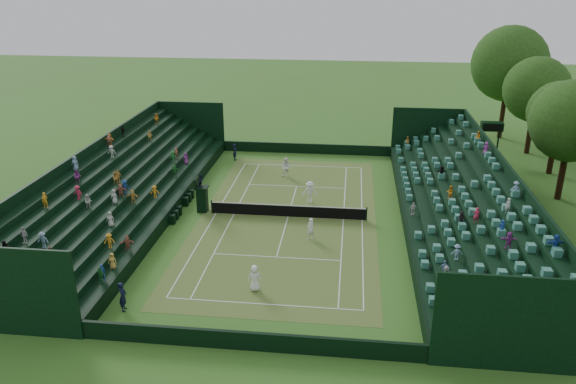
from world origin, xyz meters
The scene contains 19 objects.
ground centered at (0.00, 0.00, 0.00)m, with size 160.00×160.00×0.00m, color #396720.
court_surface centered at (0.00, 0.00, 0.01)m, with size 12.97×26.77×0.01m, color #3A7727.
perimeter_wall_north centered at (0.00, 15.88, 0.50)m, with size 17.17×0.20×1.00m, color black.
perimeter_wall_south centered at (0.00, -15.88, 0.50)m, with size 17.17×0.20×1.00m, color black.
perimeter_wall_east centered at (8.48, 0.00, 0.50)m, with size 0.20×31.77×1.00m, color black.
perimeter_wall_west centered at (-8.48, 0.00, 0.50)m, with size 0.20×31.77×1.00m, color black.
north_grandstand centered at (12.66, 0.00, 1.55)m, with size 6.60×32.00×4.90m.
south_grandstand centered at (-12.66, 0.00, 1.55)m, with size 6.60×32.00×4.90m.
tennis_net centered at (0.00, 0.00, 0.53)m, with size 11.67×0.10×1.06m.
scoreboard_tower centered at (17.75, 16.00, 3.14)m, with size 2.00×1.00×3.70m.
tree_row centered at (22.03, 10.78, 6.94)m, with size 10.54×36.57×12.00m.
umpire_chair centered at (-6.59, 0.32, 1.27)m, with size 0.95×0.95×2.98m.
courtside_chairs centered at (-8.22, 0.35, 0.38)m, with size 0.46×5.44×1.00m.
player_near_west centered at (-0.69, -10.50, 0.79)m, with size 0.78×0.50×1.59m, color white.
player_near_east centered at (1.94, -3.51, 0.78)m, with size 0.57×0.38×1.57m, color white.
player_far_west centered at (-1.15, 8.65, 0.90)m, with size 0.87×0.68×1.80m, color white.
player_far_east centered at (1.38, 3.02, 0.88)m, with size 1.14×0.66×1.76m, color white.
line_judge_north centered at (-6.66, 12.91, 0.82)m, with size 0.60×0.39×1.65m, color black.
line_judge_south centered at (-7.36, -13.30, 0.84)m, with size 0.62×0.40×1.69m, color black.
Camera 1 is at (4.39, -37.97, 17.02)m, focal length 35.00 mm.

